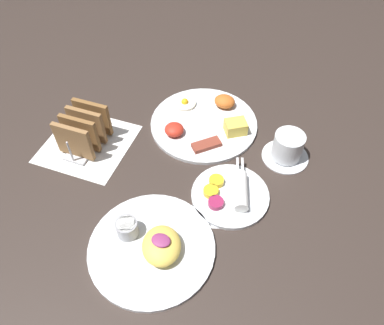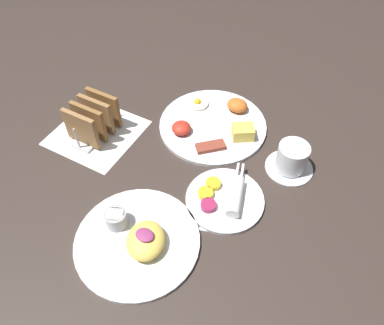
{
  "view_description": "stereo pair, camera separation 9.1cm",
  "coord_description": "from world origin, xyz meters",
  "px_view_note": "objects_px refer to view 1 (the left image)",
  "views": [
    {
      "loc": [
        0.27,
        -0.53,
        0.73
      ],
      "look_at": [
        0.06,
        0.03,
        0.03
      ],
      "focal_mm": 35.0,
      "sensor_mm": 36.0,
      "label": 1
    },
    {
      "loc": [
        0.35,
        -0.49,
        0.73
      ],
      "look_at": [
        0.06,
        0.03,
        0.03
      ],
      "focal_mm": 35.0,
      "sensor_mm": 36.0,
      "label": 2
    }
  ],
  "objects_px": {
    "plate_foreground": "(152,245)",
    "toast_rack": "(84,130)",
    "plate_breakfast": "(205,122)",
    "plate_condiments": "(231,194)",
    "coffee_cup": "(287,148)"
  },
  "relations": [
    {
      "from": "plate_foreground",
      "to": "toast_rack",
      "type": "distance_m",
      "value": 0.37
    },
    {
      "from": "plate_breakfast",
      "to": "plate_condiments",
      "type": "xyz_separation_m",
      "value": [
        0.13,
        -0.21,
        0.0
      ]
    },
    {
      "from": "plate_foreground",
      "to": "coffee_cup",
      "type": "xyz_separation_m",
      "value": [
        0.22,
        0.36,
        0.02
      ]
    },
    {
      "from": "plate_breakfast",
      "to": "toast_rack",
      "type": "relative_size",
      "value": 2.01
    },
    {
      "from": "toast_rack",
      "to": "plate_condiments",
      "type": "bearing_deg",
      "value": -5.03
    },
    {
      "from": "coffee_cup",
      "to": "plate_condiments",
      "type": "bearing_deg",
      "value": -120.44
    },
    {
      "from": "plate_foreground",
      "to": "coffee_cup",
      "type": "distance_m",
      "value": 0.42
    },
    {
      "from": "plate_breakfast",
      "to": "coffee_cup",
      "type": "distance_m",
      "value": 0.24
    },
    {
      "from": "plate_foreground",
      "to": "plate_condiments",
      "type": "bearing_deg",
      "value": 57.6
    },
    {
      "from": "toast_rack",
      "to": "coffee_cup",
      "type": "bearing_deg",
      "value": 14.68
    },
    {
      "from": "plate_breakfast",
      "to": "plate_foreground",
      "type": "distance_m",
      "value": 0.4
    },
    {
      "from": "plate_breakfast",
      "to": "plate_foreground",
      "type": "bearing_deg",
      "value": -87.87
    },
    {
      "from": "plate_condiments",
      "to": "toast_rack",
      "type": "relative_size",
      "value": 1.34
    },
    {
      "from": "toast_rack",
      "to": "coffee_cup",
      "type": "height_order",
      "value": "toast_rack"
    },
    {
      "from": "plate_condiments",
      "to": "plate_foreground",
      "type": "relative_size",
      "value": 0.73
    }
  ]
}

